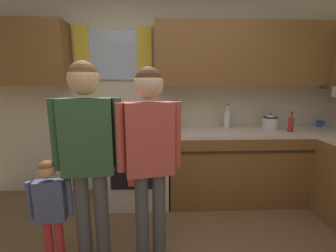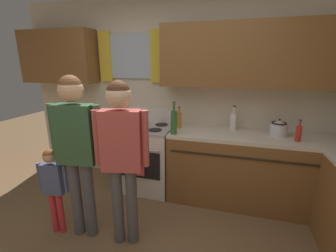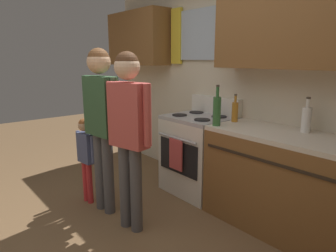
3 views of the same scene
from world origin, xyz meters
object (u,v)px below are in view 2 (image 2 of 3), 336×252
(bottle_sauce_red, at_px, (299,133))
(adult_in_plaid, at_px, (122,147))
(bottle_wine_green, at_px, (174,122))
(adult_holding_child, at_px, (76,141))
(bottle_milk_white, at_px, (233,121))
(bottle_oil_amber, at_px, (179,120))
(stovetop_kettle, at_px, (279,128))
(stove_oven, at_px, (147,156))
(small_child, at_px, (53,182))

(bottle_sauce_red, distance_m, adult_in_plaid, 1.90)
(bottle_wine_green, height_order, adult_holding_child, adult_holding_child)
(bottle_milk_white, xyz_separation_m, adult_in_plaid, (-0.96, -1.22, -0.01))
(bottle_sauce_red, xyz_separation_m, adult_holding_child, (-2.10, -0.96, 0.04))
(bottle_oil_amber, bearing_deg, adult_holding_child, -122.64)
(bottle_milk_white, bearing_deg, stovetop_kettle, -13.29)
(stove_oven, relative_size, small_child, 1.18)
(small_child, bearing_deg, bottle_sauce_red, 23.04)
(adult_holding_child, bearing_deg, small_child, -169.22)
(bottle_milk_white, bearing_deg, adult_holding_child, -138.68)
(stove_oven, bearing_deg, small_child, -116.76)
(bottle_sauce_red, height_order, adult_in_plaid, adult_in_plaid)
(small_child, bearing_deg, stovetop_kettle, 27.92)
(bottle_wine_green, bearing_deg, small_child, -138.25)
(small_child, bearing_deg, bottle_wine_green, 41.75)
(bottle_sauce_red, distance_m, small_child, 2.63)
(adult_in_plaid, bearing_deg, bottle_sauce_red, 29.75)
(stove_oven, height_order, bottle_milk_white, bottle_milk_white)
(adult_in_plaid, distance_m, small_child, 0.86)
(bottle_oil_amber, xyz_separation_m, bottle_wine_green, (0.00, -0.28, 0.04))
(bottle_wine_green, height_order, stovetop_kettle, bottle_wine_green)
(bottle_oil_amber, relative_size, small_child, 0.31)
(adult_in_plaid, bearing_deg, stovetop_kettle, 36.72)
(bottle_oil_amber, bearing_deg, stove_oven, -172.38)
(adult_holding_child, bearing_deg, bottle_milk_white, 41.32)
(adult_in_plaid, bearing_deg, adult_holding_child, -177.49)
(bottle_wine_green, bearing_deg, stove_oven, 153.40)
(stove_oven, relative_size, bottle_milk_white, 3.51)
(bottle_milk_white, relative_size, stovetop_kettle, 1.14)
(stove_oven, relative_size, bottle_sauce_red, 4.48)
(small_child, bearing_deg, stove_oven, 63.24)
(bottle_sauce_red, xyz_separation_m, adult_in_plaid, (-1.65, -0.94, 0.01))
(bottle_wine_green, xyz_separation_m, adult_holding_child, (-0.73, -0.85, -0.02))
(bottle_milk_white, height_order, bottle_oil_amber, bottle_milk_white)
(stovetop_kettle, distance_m, adult_in_plaid, 1.84)
(bottle_sauce_red, height_order, bottle_wine_green, bottle_wine_green)
(bottle_milk_white, height_order, bottle_sauce_red, bottle_milk_white)
(adult_in_plaid, bearing_deg, small_child, -174.26)
(bottle_sauce_red, bearing_deg, stove_oven, 176.52)
(bottle_sauce_red, bearing_deg, adult_in_plaid, -150.25)
(bottle_wine_green, xyz_separation_m, adult_in_plaid, (-0.27, -0.83, -0.05))
(adult_holding_child, distance_m, small_child, 0.53)
(stove_oven, relative_size, adult_in_plaid, 0.69)
(bottle_oil_amber, xyz_separation_m, stovetop_kettle, (1.21, -0.01, -0.01))
(bottle_sauce_red, xyz_separation_m, bottle_wine_green, (-1.38, -0.11, 0.06))
(bottle_milk_white, bearing_deg, bottle_oil_amber, -170.91)
(bottle_wine_green, bearing_deg, adult_holding_child, -130.50)
(bottle_milk_white, distance_m, adult_in_plaid, 1.55)
(bottle_sauce_red, height_order, adult_holding_child, adult_holding_child)
(stove_oven, distance_m, stovetop_kettle, 1.73)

